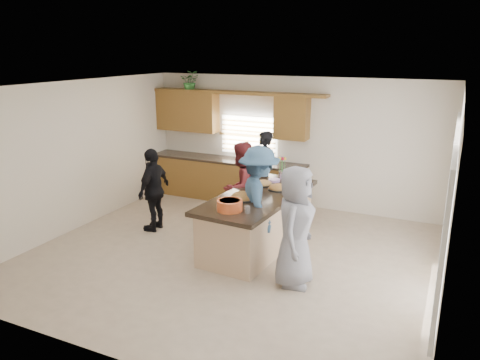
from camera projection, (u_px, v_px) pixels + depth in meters
The scene contains 18 objects.
floor at pixel (231, 255), 7.88m from camera, with size 6.50×6.50×0.00m, color #C4AD92.
room_shell at pixel (230, 144), 7.36m from camera, with size 6.52×6.02×2.81m.
back_cabinetry at pixel (226, 160), 10.61m from camera, with size 4.08×0.66×2.46m.
right_wall_glazing at pixel (448, 209), 6.09m from camera, with size 0.06×4.00×2.25m.
island at pixel (258, 222), 8.13m from camera, with size 1.33×2.77×0.95m.
platter_front at pixel (243, 197), 7.75m from camera, with size 0.46×0.46×0.18m.
platter_mid at pixel (278, 188), 8.26m from camera, with size 0.37×0.37×0.15m.
platter_back at pixel (264, 184), 8.52m from camera, with size 0.33×0.33×0.14m.
salad_bowl at pixel (230, 205), 7.18m from camera, with size 0.40×0.40×0.17m.
clear_cup at pixel (247, 210), 7.08m from camera, with size 0.09×0.09×0.11m, color white.
plate_stack at pixel (274, 180), 8.77m from camera, with size 0.22×0.22×0.05m, color #CB9AE0.
flower_vase at pixel (282, 168), 8.88m from camera, with size 0.14×0.14×0.43m.
potted_plant at pixel (190, 81), 10.60m from camera, with size 0.43×0.37×0.48m, color #348033.
woman_left_back at pixel (264, 171), 9.91m from camera, with size 0.62×0.41×1.70m, color black.
woman_left_mid at pixel (241, 188), 8.70m from camera, with size 0.84×0.65×1.72m, color maroon.
woman_left_front at pixel (154, 190), 8.80m from camera, with size 0.93×0.39×1.59m, color black.
woman_right_back at pixel (259, 201), 7.76m from camera, with size 1.19×0.69×1.85m, color #355675.
woman_right_front at pixel (295, 227), 6.70m from camera, with size 0.88×0.57×1.79m, color gray.
Camera 1 is at (3.20, -6.49, 3.37)m, focal length 35.00 mm.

